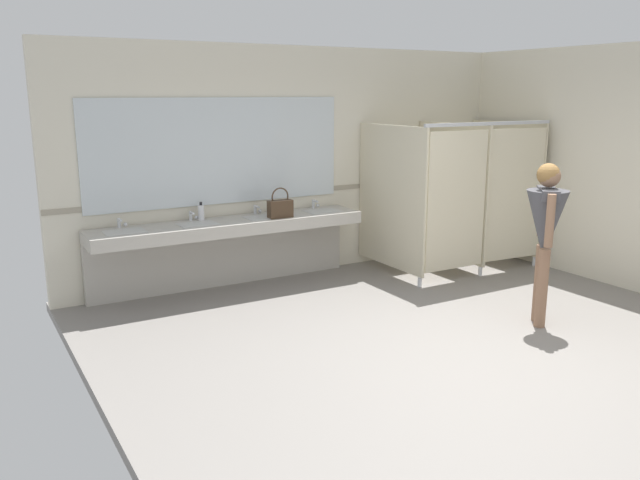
% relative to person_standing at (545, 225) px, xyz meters
% --- Properties ---
extents(ground_plane, '(6.29, 6.96, 0.10)m').
position_rel_person_standing_xyz_m(ground_plane, '(-1.03, -0.29, -1.06)').
color(ground_plane, gray).
extents(wall_back, '(6.29, 0.12, 2.81)m').
position_rel_person_standing_xyz_m(wall_back, '(-1.03, 2.95, 0.40)').
color(wall_back, beige).
rests_on(wall_back, ground_plane).
extents(wall_back_tile_band, '(6.29, 0.01, 0.06)m').
position_rel_person_standing_xyz_m(wall_back_tile_band, '(-1.03, 2.89, 0.04)').
color(wall_back_tile_band, '#9E937F').
rests_on(wall_back_tile_band, wall_back).
extents(vanity_counter, '(3.21, 0.58, 0.95)m').
position_rel_person_standing_xyz_m(vanity_counter, '(-2.22, 2.67, -0.39)').
color(vanity_counter, '#B2ADA3').
rests_on(vanity_counter, ground_plane).
extents(mirror_panel, '(3.11, 0.02, 1.22)m').
position_rel_person_standing_xyz_m(mirror_panel, '(-2.22, 2.88, 0.58)').
color(mirror_panel, silver).
rests_on(mirror_panel, wall_back).
extents(bathroom_stalls, '(2.00, 1.37, 1.92)m').
position_rel_person_standing_xyz_m(bathroom_stalls, '(0.73, 2.00, -0.01)').
color(bathroom_stalls, beige).
rests_on(bathroom_stalls, ground_plane).
extents(person_standing, '(0.56, 0.56, 1.61)m').
position_rel_person_standing_xyz_m(person_standing, '(0.00, 0.00, 0.00)').
color(person_standing, '#8C664C').
rests_on(person_standing, ground_plane).
extents(handbag, '(0.29, 0.12, 0.36)m').
position_rel_person_standing_xyz_m(handbag, '(-1.65, 2.44, -0.06)').
color(handbag, '#3F2D1E').
rests_on(handbag, vanity_counter).
extents(soap_dispenser, '(0.07, 0.07, 0.21)m').
position_rel_person_standing_xyz_m(soap_dispenser, '(-2.50, 2.76, -0.09)').
color(soap_dispenser, white).
rests_on(soap_dispenser, vanity_counter).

